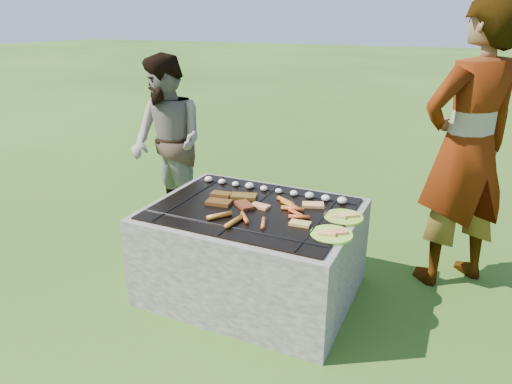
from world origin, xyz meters
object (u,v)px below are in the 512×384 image
(plate_near, at_px, (331,234))
(plate_far, at_px, (344,217))
(fire_pit, at_px, (253,253))
(bystander, at_px, (168,143))
(cook, at_px, (467,149))

(plate_near, bearing_deg, plate_far, 89.84)
(fire_pit, distance_m, plate_near, 0.67)
(plate_near, relative_size, bystander, 0.21)
(plate_near, height_order, cook, cook)
(plate_near, height_order, bystander, bystander)
(fire_pit, height_order, bystander, bystander)
(cook, bearing_deg, fire_pit, -11.08)
(fire_pit, height_order, plate_near, plate_near)
(bystander, bearing_deg, plate_near, -3.03)
(plate_far, relative_size, cook, 0.16)
(plate_far, bearing_deg, fire_pit, -169.66)
(plate_far, bearing_deg, plate_near, -90.16)
(cook, xyz_separation_m, bystander, (-2.32, -0.04, -0.21))
(cook, bearing_deg, plate_near, 12.26)
(cook, relative_size, bystander, 1.28)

